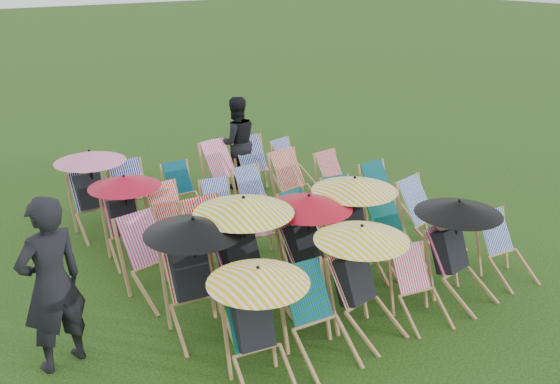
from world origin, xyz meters
TOP-DOWN VIEW (x-y plane):
  - ground at (0.00, 0.00)m, footprint 100.00×100.00m
  - deckchair_0 at (-1.86, -2.19)m, footprint 1.04×1.11m
  - deckchair_1 at (-1.11, -2.22)m, footprint 0.70×0.93m
  - deckchair_2 at (-0.39, -2.12)m, footprint 1.08×1.17m
  - deckchair_3 at (0.35, -2.32)m, footprint 0.69×0.85m
  - deckchair_4 at (1.11, -2.24)m, footprint 1.08×1.16m
  - deckchair_5 at (2.06, -2.28)m, footprint 0.65×0.84m
  - deckchair_6 at (-1.94, -0.99)m, footprint 1.14×1.21m
  - deckchair_7 at (-1.23, -0.97)m, footprint 1.21×1.28m
  - deckchair_8 at (-0.34, -1.09)m, footprint 1.11×1.20m
  - deckchair_9 at (0.43, -1.02)m, footprint 1.15×1.22m
  - deckchair_10 at (1.09, -1.17)m, footprint 0.67×0.90m
  - deckchair_11 at (1.92, -1.07)m, footprint 0.85×1.05m
  - deckchair_12 at (-1.98, 0.01)m, footprint 0.79×1.01m
  - deckchair_13 at (-1.13, 0.01)m, footprint 0.73×0.97m
  - deckchair_14 at (-0.31, 0.08)m, footprint 0.64×0.82m
  - deckchair_15 at (0.39, -0.01)m, footprint 0.56×0.77m
  - deckchair_16 at (1.25, 0.09)m, footprint 0.68×0.85m
  - deckchair_17 at (2.09, 0.02)m, footprint 0.66×0.89m
  - deckchair_18 at (-1.87, 1.22)m, footprint 1.02×1.08m
  - deckchair_19 at (-1.16, 1.18)m, footprint 0.64×0.86m
  - deckchair_20 at (-0.36, 1.16)m, footprint 0.67×0.84m
  - deckchair_21 at (0.38, 1.25)m, footprint 0.58×0.80m
  - deckchair_22 at (1.19, 1.25)m, footprint 0.75×0.98m
  - deckchair_23 at (2.02, 1.16)m, footprint 0.64×0.84m
  - deckchair_24 at (-1.94, 2.40)m, footprint 1.09×1.14m
  - deckchair_25 at (-1.30, 2.35)m, footprint 0.70×0.93m
  - deckchair_26 at (-0.44, 2.26)m, footprint 0.56×0.77m
  - deckchair_27 at (0.50, 2.37)m, footprint 0.82×1.04m
  - deckchair_28 at (1.09, 2.33)m, footprint 0.71×0.95m
  - deckchair_29 at (1.90, 2.35)m, footprint 0.70×0.86m
  - person_left at (-3.44, -0.76)m, footprint 0.79×0.61m
  - person_rear at (0.97, 2.88)m, footprint 0.96×0.82m

SIDE VIEW (x-z plane):
  - ground at x=0.00m, z-range 0.00..0.00m
  - deckchair_15 at x=0.39m, z-range 0.00..0.81m
  - deckchair_20 at x=-0.36m, z-range 0.00..0.82m
  - deckchair_26 at x=-0.44m, z-range 0.00..0.82m
  - deckchair_14 at x=-0.31m, z-range 0.00..0.82m
  - deckchair_3 at x=0.35m, z-range 0.00..0.83m
  - deckchair_16 at x=1.25m, z-range 0.00..0.83m
  - deckchair_29 at x=1.90m, z-range 0.00..0.84m
  - deckchair_5 at x=2.06m, z-range 0.00..0.86m
  - deckchair_23 at x=2.02m, z-range 0.00..0.86m
  - deckchair_21 at x=0.38m, z-range 0.00..0.86m
  - deckchair_19 at x=-1.16m, z-range 0.00..0.90m
  - deckchair_17 at x=2.09m, z-range 0.00..0.93m
  - deckchair_10 at x=1.09m, z-range 0.00..0.94m
  - deckchair_1 at x=-1.11m, z-range 0.00..0.95m
  - deckchair_25 at x=-1.30m, z-range 0.00..0.97m
  - deckchair_22 at x=1.19m, z-range 0.00..0.99m
  - deckchair_28 at x=1.09m, z-range 0.00..0.99m
  - deckchair_12 at x=-1.98m, z-range 0.00..1.01m
  - deckchair_13 at x=-1.13m, z-range 0.00..1.01m
  - deckchair_11 at x=1.92m, z-range 0.00..1.01m
  - deckchair_27 at x=0.50m, z-range 0.00..1.02m
  - deckchair_18 at x=-1.87m, z-range 0.03..1.24m
  - deckchair_0 at x=-1.86m, z-range 0.03..1.27m
  - deckchair_4 at x=1.11m, z-range 0.04..1.32m
  - deckchair_2 at x=-0.39m, z-range 0.04..1.32m
  - deckchair_24 at x=-1.94m, z-range 0.04..1.33m
  - deckchair_8 at x=-0.34m, z-range 0.04..1.35m
  - deckchair_6 at x=-1.94m, z-range 0.04..1.39m
  - deckchair_9 at x=0.43m, z-range 0.04..1.40m
  - deckchair_7 at x=-1.23m, z-range 0.04..1.48m
  - person_rear at x=0.97m, z-range 0.00..1.72m
  - person_left at x=-3.44m, z-range 0.00..1.93m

